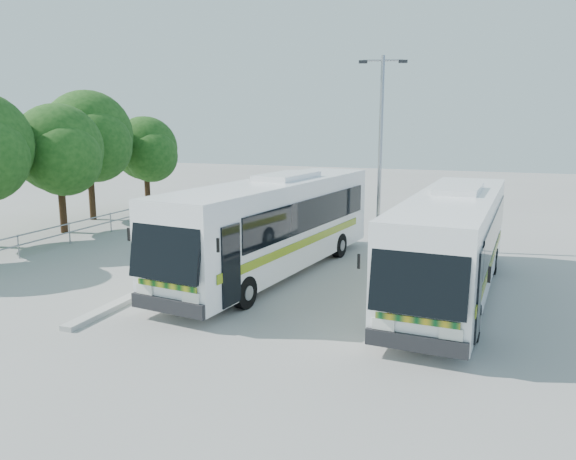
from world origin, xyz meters
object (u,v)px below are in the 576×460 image
at_px(coach_main, 274,224).
at_px(tree_far_d, 89,135).
at_px(tree_far_e, 146,149).
at_px(coach_adjacent, 452,241).
at_px(lamppost, 380,145).
at_px(tree_far_c, 59,149).

bearing_deg(coach_main, tree_far_d, 160.11).
distance_m(tree_far_e, coach_adjacent, 23.40).
xyz_separation_m(coach_main, lamppost, (2.77, 5.53, 2.70)).
xyz_separation_m(tree_far_c, coach_adjacent, (19.30, -4.09, -2.45)).
distance_m(tree_far_c, tree_far_e, 8.22).
bearing_deg(coach_main, lamppost, 70.81).
bearing_deg(tree_far_d, coach_main, -27.30).
bearing_deg(tree_far_e, lamppost, -21.11).
distance_m(tree_far_d, coach_main, 16.15).
relative_size(tree_far_c, coach_main, 0.51).
bearing_deg(lamppost, coach_adjacent, -73.59).
distance_m(coach_adjacent, lamppost, 7.56).
height_order(tree_far_d, tree_far_e, tree_far_d).
relative_size(tree_far_e, lamppost, 0.71).
xyz_separation_m(tree_far_c, tree_far_d, (-1.19, 3.70, 0.56)).
xyz_separation_m(tree_far_e, coach_main, (13.44, -11.79, -1.99)).
height_order(tree_far_e, lamppost, lamppost).
xyz_separation_m(tree_far_c, lamppost, (15.70, 1.94, 0.34)).
xyz_separation_m(tree_far_d, coach_main, (14.12, -7.29, -2.92)).
distance_m(coach_main, coach_adjacent, 6.39).
height_order(tree_far_e, coach_main, tree_far_e).
xyz_separation_m(tree_far_d, tree_far_e, (0.68, 4.50, -0.93)).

